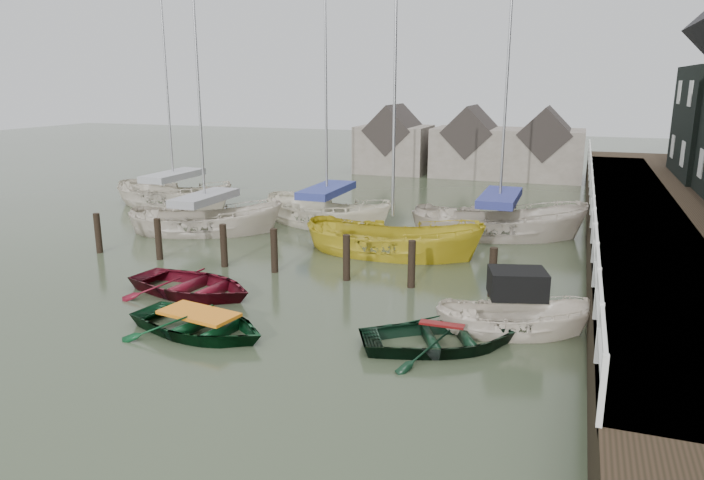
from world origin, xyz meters
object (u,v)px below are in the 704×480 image
at_px(rowboat_green, 200,333).
at_px(motorboat, 514,328).
at_px(sailboat_d, 498,235).
at_px(sailboat_e, 175,205).
at_px(sailboat_a, 207,231).
at_px(rowboat_dkgreen, 441,347).
at_px(sailboat_c, 392,254).
at_px(rowboat_red, 193,294).
at_px(sailboat_b, 327,224).

relative_size(rowboat_green, motorboat, 0.92).
bearing_deg(motorboat, sailboat_d, -6.10).
bearing_deg(rowboat_green, sailboat_e, 46.92).
relative_size(sailboat_a, sailboat_e, 0.97).
bearing_deg(sailboat_a, motorboat, -139.31).
xyz_separation_m(rowboat_green, rowboat_dkgreen, (5.55, 1.16, 0.00)).
bearing_deg(sailboat_c, motorboat, -140.28).
distance_m(motorboat, sailboat_e, 19.80).
bearing_deg(rowboat_dkgreen, sailboat_d, -25.33).
distance_m(rowboat_green, sailboat_a, 10.46).
height_order(rowboat_green, rowboat_dkgreen, rowboat_green).
bearing_deg(motorboat, rowboat_red, 75.84).
relative_size(rowboat_dkgreen, motorboat, 0.92).
bearing_deg(sailboat_e, sailboat_d, -88.73).
xyz_separation_m(motorboat, sailboat_a, (-12.49, 6.34, -0.06)).
relative_size(rowboat_dkgreen, sailboat_a, 0.35).
distance_m(motorboat, sailboat_a, 14.01).
height_order(sailboat_a, sailboat_d, sailboat_d).
bearing_deg(rowboat_red, sailboat_d, -28.21).
distance_m(motorboat, sailboat_c, 7.44).
xyz_separation_m(sailboat_d, sailboat_e, (-15.27, 0.83, -0.00)).
relative_size(motorboat, sailboat_b, 0.35).
xyz_separation_m(sailboat_a, sailboat_c, (7.79, -0.57, -0.05)).
distance_m(sailboat_a, sailboat_b, 4.88).
bearing_deg(sailboat_d, sailboat_b, 81.43).
height_order(rowboat_green, sailboat_d, sailboat_d).
xyz_separation_m(rowboat_green, sailboat_a, (-5.49, 8.91, 0.06)).
height_order(rowboat_red, rowboat_dkgreen, rowboat_red).
bearing_deg(motorboat, sailboat_e, 42.85).
relative_size(sailboat_a, sailboat_b, 0.93).
relative_size(rowboat_red, sailboat_c, 0.36).
bearing_deg(sailboat_b, sailboat_d, -67.18).
xyz_separation_m(rowboat_red, rowboat_green, (1.79, -2.37, 0.00)).
height_order(rowboat_red, sailboat_c, sailboat_c).
bearing_deg(rowboat_red, rowboat_dkgreen, -91.21).
bearing_deg(sailboat_d, motorboat, 176.78).
bearing_deg(rowboat_dkgreen, motorboat, -71.71).
distance_m(rowboat_red, sailboat_d, 12.15).
relative_size(motorboat, sailboat_a, 0.38).
bearing_deg(rowboat_green, rowboat_dkgreen, -68.48).
xyz_separation_m(rowboat_green, sailboat_d, (5.42, 12.15, 0.06)).
bearing_deg(motorboat, sailboat_c, 23.73).
bearing_deg(sailboat_e, rowboat_green, -138.46).
height_order(motorboat, sailboat_d, sailboat_d).
bearing_deg(sailboat_c, sailboat_a, 86.42).
distance_m(rowboat_red, sailboat_e, 13.32).
bearing_deg(sailboat_b, rowboat_red, -163.06).
bearing_deg(sailboat_d, rowboat_red, 131.06).
bearing_deg(rowboat_red, sailboat_b, 6.28).
relative_size(sailboat_b, sailboat_d, 0.90).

